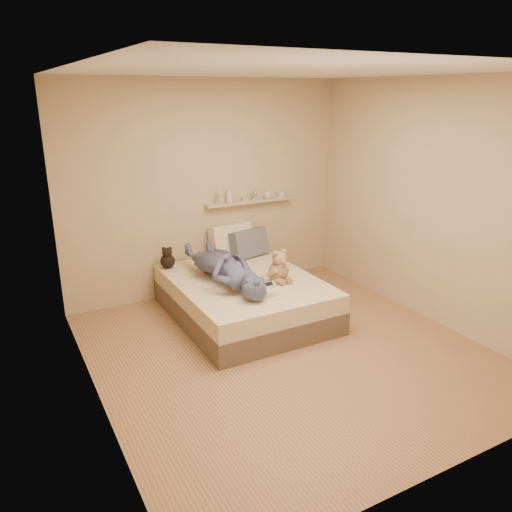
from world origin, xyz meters
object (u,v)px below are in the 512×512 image
bed (244,298)px  teddy_bear (279,268)px  pillow_grey (249,243)px  wall_shelf (249,202)px  pillow_cream (231,240)px  person (225,267)px  dark_plush (168,259)px  game_console (269,285)px

bed → teddy_bear: (0.31, -0.24, 0.38)m
pillow_grey → wall_shelf: size_ratio=0.42×
pillow_cream → person: (-0.47, -0.81, -0.02)m
dark_plush → person: (0.40, -0.73, 0.06)m
dark_plush → game_console: bearing=-65.1°
pillow_cream → pillow_grey: pillow_cream is taller
game_console → dark_plush: bearing=114.9°
game_console → pillow_cream: 1.43m
game_console → wall_shelf: size_ratio=0.13×
bed → wall_shelf: 1.38m
teddy_bear → game_console: bearing=-134.0°
dark_plush → pillow_grey: size_ratio=0.53×
bed → dark_plush: dark_plush is taller
person → pillow_cream: bearing=-121.7°
teddy_bear → pillow_cream: bearing=93.6°
pillow_cream → person: 0.94m
teddy_bear → pillow_cream: 1.08m
game_console → pillow_grey: 1.34m
game_console → pillow_grey: size_ratio=0.31×
teddy_bear → wall_shelf: size_ratio=0.30×
pillow_cream → person: size_ratio=0.38×
bed → wall_shelf: size_ratio=1.58×
game_console → person: size_ratio=0.10×
teddy_bear → dark_plush: 1.36m
dark_plush → wall_shelf: wall_shelf is taller
game_console → pillow_grey: pillow_grey is taller
game_console → teddy_bear: teddy_bear is taller
pillow_grey → teddy_bear: bearing=-97.4°
game_console → teddy_bear: (0.32, 0.33, 0.02)m
pillow_grey → wall_shelf: bearing=61.3°
bed → person: bearing=175.9°
dark_plush → wall_shelf: 1.30m
bed → game_console: (-0.01, -0.58, 0.36)m
teddy_bear → person: (-0.54, 0.26, 0.03)m
dark_plush → person: size_ratio=0.18×
teddy_bear → pillow_grey: size_ratio=0.73×
dark_plush → pillow_cream: size_ratio=0.49×
person → teddy_bear: bearing=152.4°
dark_plush → wall_shelf: (1.18, 0.16, 0.53)m
teddy_bear → dark_plush: size_ratio=1.37×
dark_plush → pillow_cream: pillow_cream is taller
pillow_cream → wall_shelf: size_ratio=0.46×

